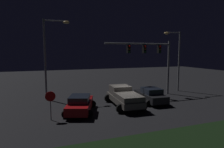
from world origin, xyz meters
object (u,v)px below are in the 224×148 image
at_px(car_sedan, 80,104).
at_px(car_sedan_far, 151,95).
at_px(stop_sign, 50,100).
at_px(pickup_truck, 124,96).
at_px(traffic_signal_gantry, 151,54).
at_px(street_lamp_right, 176,54).
at_px(street_lamp_left, 50,50).

xyz_separation_m(car_sedan, car_sedan_far, (7.51, 0.94, 0.00)).
bearing_deg(stop_sign, car_sedan_far, 11.82).
xyz_separation_m(pickup_truck, car_sedan_far, (3.18, 0.29, -0.26)).
distance_m(car_sedan, traffic_signal_gantry, 10.78).
relative_size(pickup_truck, car_sedan_far, 1.22).
xyz_separation_m(car_sedan_far, stop_sign, (-9.96, -2.08, 0.82)).
bearing_deg(traffic_signal_gantry, street_lamp_right, 14.57).
distance_m(traffic_signal_gantry, street_lamp_right, 4.54).
xyz_separation_m(street_lamp_left, stop_sign, (-0.40, -6.87, -3.83)).
distance_m(pickup_truck, street_lamp_left, 9.26).
relative_size(car_sedan, stop_sign, 2.13).
xyz_separation_m(pickup_truck, street_lamp_left, (-6.38, 5.08, 4.40)).
relative_size(street_lamp_left, stop_sign, 3.86).
bearing_deg(street_lamp_left, traffic_signal_gantry, -9.99).
distance_m(street_lamp_right, stop_sign, 17.48).
bearing_deg(car_sedan, traffic_signal_gantry, -48.15).
xyz_separation_m(car_sedan_far, street_lamp_left, (-9.56, 4.79, 4.66)).
bearing_deg(stop_sign, car_sedan, 25.05).
distance_m(pickup_truck, car_sedan, 4.39).
bearing_deg(car_sedan_far, pickup_truck, 99.21).
relative_size(car_sedan_far, traffic_signal_gantry, 0.54).
height_order(pickup_truck, car_sedan_far, pickup_truck).
relative_size(car_sedan, car_sedan_far, 1.05).
xyz_separation_m(car_sedan, traffic_signal_gantry, (9.22, 3.75, 4.16)).
distance_m(car_sedan, stop_sign, 2.82).
bearing_deg(car_sedan, pickup_truck, -61.71).
bearing_deg(street_lamp_right, car_sedan, -160.24).
bearing_deg(car_sedan, street_lamp_right, -50.52).
bearing_deg(pickup_truck, traffic_signal_gantry, -54.31).
relative_size(traffic_signal_gantry, stop_sign, 3.73).
height_order(street_lamp_left, stop_sign, street_lamp_left).
height_order(car_sedan_far, street_lamp_left, street_lamp_left).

